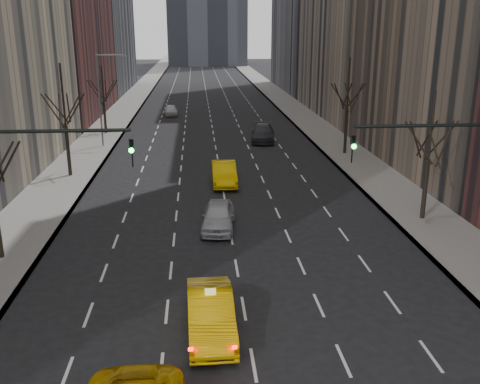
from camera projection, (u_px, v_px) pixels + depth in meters
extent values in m
cube|color=slate|center=(124.00, 110.00, 77.02)|extent=(4.50, 320.00, 0.15)
cube|color=slate|center=(292.00, 108.00, 78.91)|extent=(4.50, 320.00, 0.15)
cylinder|color=black|center=(8.00, 165.00, 26.42)|extent=(1.74, 0.72, 2.52)
cylinder|color=black|center=(68.00, 151.00, 42.14)|extent=(0.28, 0.28, 3.99)
cylinder|color=black|center=(63.00, 95.00, 40.85)|extent=(0.16, 0.16, 4.75)
cylinder|color=black|center=(69.00, 108.00, 42.01)|extent=(0.42, 1.80, 2.52)
cylinder|color=black|center=(76.00, 109.00, 41.54)|extent=(1.74, 0.72, 2.52)
cylinder|color=black|center=(71.00, 111.00, 40.72)|extent=(1.46, 1.25, 2.52)
cylinder|color=black|center=(60.00, 111.00, 40.37)|extent=(0.42, 1.80, 2.52)
cylinder|color=black|center=(52.00, 110.00, 40.85)|extent=(1.74, 0.72, 2.52)
cylinder|color=black|center=(57.00, 109.00, 41.67)|extent=(1.46, 1.25, 2.52)
cylinder|color=black|center=(105.00, 118.00, 59.38)|extent=(0.28, 0.28, 3.36)
cylinder|color=black|center=(102.00, 84.00, 58.29)|extent=(0.16, 0.16, 4.00)
cylinder|color=black|center=(106.00, 91.00, 59.34)|extent=(0.42, 1.80, 2.52)
cylinder|color=black|center=(111.00, 91.00, 58.86)|extent=(1.74, 0.72, 2.52)
cylinder|color=black|center=(108.00, 92.00, 58.05)|extent=(1.46, 1.25, 2.52)
cylinder|color=black|center=(100.00, 92.00, 57.70)|extent=(0.42, 1.80, 2.52)
cylinder|color=black|center=(95.00, 92.00, 58.18)|extent=(1.74, 0.72, 2.52)
cylinder|color=black|center=(98.00, 91.00, 59.00)|extent=(1.46, 1.25, 2.52)
cylinder|color=black|center=(425.00, 190.00, 32.63)|extent=(0.28, 0.28, 3.57)
cylinder|color=black|center=(432.00, 127.00, 31.47)|extent=(0.16, 0.16, 4.25)
cylinder|color=black|center=(427.00, 139.00, 32.56)|extent=(0.42, 1.80, 2.52)
cylinder|color=black|center=(441.00, 140.00, 32.08)|extent=(1.74, 0.72, 2.52)
cylinder|color=black|center=(445.00, 143.00, 31.26)|extent=(1.46, 1.25, 2.52)
cylinder|color=black|center=(434.00, 145.00, 30.92)|extent=(0.42, 1.80, 2.52)
cylinder|color=black|center=(419.00, 143.00, 31.40)|extent=(1.74, 0.72, 2.52)
cylinder|color=black|center=(416.00, 140.00, 32.21)|extent=(1.46, 1.25, 2.52)
cylinder|color=black|center=(346.00, 132.00, 49.71)|extent=(0.28, 0.28, 3.99)
cylinder|color=black|center=(349.00, 84.00, 48.42)|extent=(0.16, 0.16, 4.75)
cylinder|color=black|center=(347.00, 96.00, 49.58)|extent=(0.42, 1.80, 2.52)
cylinder|color=black|center=(356.00, 97.00, 49.10)|extent=(1.74, 0.72, 2.52)
cylinder|color=black|center=(357.00, 98.00, 48.28)|extent=(1.46, 1.25, 2.52)
cylinder|color=black|center=(349.00, 98.00, 47.94)|extent=(0.42, 1.80, 2.52)
cylinder|color=black|center=(340.00, 98.00, 48.42)|extent=(1.74, 0.72, 2.52)
cylinder|color=black|center=(339.00, 96.00, 49.23)|extent=(1.46, 1.25, 2.52)
cylinder|color=black|center=(42.00, 131.00, 19.88)|extent=(6.50, 0.14, 0.14)
imported|color=black|center=(132.00, 153.00, 20.40)|extent=(0.18, 0.22, 1.10)
sphere|color=#0CFF33|center=(131.00, 150.00, 20.18)|extent=(0.20, 0.20, 0.20)
cylinder|color=black|center=(435.00, 125.00, 21.04)|extent=(6.50, 0.14, 0.14)
imported|color=black|center=(353.00, 149.00, 21.06)|extent=(0.18, 0.22, 1.10)
sphere|color=#0CFF33|center=(354.00, 146.00, 20.84)|extent=(0.20, 0.20, 0.20)
cylinder|color=slate|center=(100.00, 100.00, 51.94)|extent=(0.16, 0.16, 9.00)
cylinder|color=slate|center=(110.00, 55.00, 50.78)|extent=(2.60, 0.14, 0.14)
cube|color=slate|center=(123.00, 56.00, 50.90)|extent=(0.50, 0.22, 0.15)
imported|color=#EDAD04|center=(211.00, 314.00, 20.70)|extent=(1.91, 5.10, 1.66)
imported|color=#B1B3B9|center=(218.00, 216.00, 31.55)|extent=(2.31, 4.78, 1.57)
imported|color=#FFC805|center=(224.00, 173.00, 40.59)|extent=(1.79, 5.11, 1.68)
imported|color=#2E2E33|center=(263.00, 133.00, 56.08)|extent=(3.10, 6.10, 1.70)
imported|color=silver|center=(171.00, 110.00, 72.44)|extent=(1.99, 4.28, 1.42)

